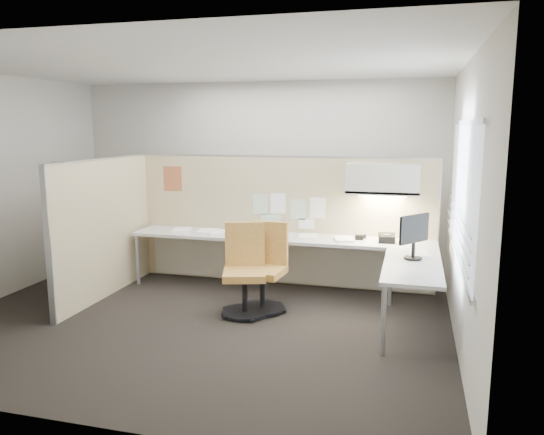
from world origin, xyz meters
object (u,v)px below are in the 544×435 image
(chair_left, at_px, (265,270))
(chair_right, at_px, (245,273))
(monitor, at_px, (414,234))
(desk, at_px, (302,250))
(phone, at_px, (386,238))

(chair_left, xyz_separation_m, chair_right, (-0.19, -0.19, 0.01))
(chair_left, relative_size, monitor, 2.09)
(desk, relative_size, phone, 18.18)
(chair_left, height_order, phone, chair_left)
(monitor, bearing_deg, chair_right, 132.27)
(monitor, bearing_deg, desk, 102.09)
(desk, bearing_deg, chair_right, -122.11)
(desk, xyz_separation_m, chair_right, (-0.51, -0.81, -0.12))
(chair_right, distance_m, phone, 1.84)
(desk, bearing_deg, phone, 7.88)
(desk, relative_size, chair_right, 3.85)
(desk, distance_m, monitor, 1.57)
(desk, bearing_deg, chair_left, -117.12)
(chair_left, bearing_deg, desk, 68.97)
(desk, xyz_separation_m, monitor, (1.37, -0.65, 0.41))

